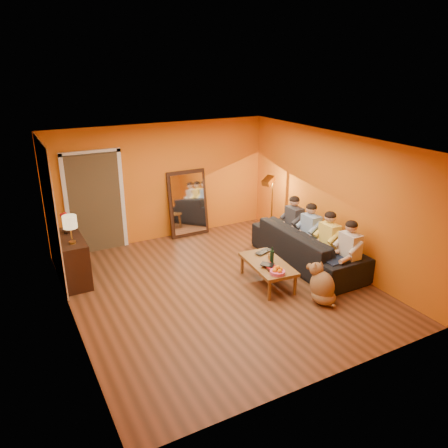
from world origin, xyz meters
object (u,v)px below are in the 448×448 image
coffee_table (267,273)px  wine_bottle (272,255)px  table_lamp (71,230)px  tumbler (270,257)px  mirror_frame (188,203)px  sideboard (72,259)px  person_mid_right (310,233)px  person_far_right (294,224)px  dog (322,283)px  person_mid_left (329,242)px  person_far_left (349,253)px  laptop (265,253)px  floor_lamp (272,209)px  vase (67,229)px  sofa (308,246)px

coffee_table → wine_bottle: 0.37m
table_lamp → tumbler: size_ratio=5.76×
mirror_frame → tumbler: 2.81m
sideboard → person_mid_right: bearing=-17.5°
mirror_frame → person_mid_right: bearing=-57.3°
person_far_right → coffee_table: bearing=-143.0°
wine_bottle → dog: bearing=-66.2°
person_mid_left → tumbler: bearing=168.0°
person_far_left → person_far_right: same height
coffee_table → dog: dog is taller
person_mid_right → laptop: person_mid_right is taller
person_far_left → laptop: 1.52m
dog → person_far_right: person_far_right is taller
dog → person_far_right: (0.83, 1.94, 0.26)m
person_far_left → floor_lamp: bearing=90.7°
coffee_table → vase: vase is taller
mirror_frame → laptop: (0.47, -2.53, -0.33)m
sofa → person_mid_right: size_ratio=2.12×
coffee_table → wine_bottle: wine_bottle is taller
coffee_table → person_far_right: person_far_right is taller
wine_bottle → mirror_frame: bearing=96.7°
dog → tumbler: 1.14m
table_lamp → person_mid_left: (4.37, -1.63, -0.49)m
sideboard → person_mid_left: person_mid_left is taller
mirror_frame → sofa: size_ratio=0.59×
mirror_frame → person_far_right: size_ratio=1.25×
sideboard → table_lamp: bearing=-90.0°
floor_lamp → dog: 2.86m
laptop → person_far_left: bearing=-63.2°
floor_lamp → person_far_right: 0.79m
person_far_right → sideboard: bearing=169.2°
sofa → vase: vase is taller
mirror_frame → tumbler: bearing=-81.5°
sideboard → person_far_right: size_ratio=0.97×
mirror_frame → wine_bottle: 2.96m
table_lamp → person_far_left: bearing=-26.5°
sideboard → dog: (3.54, -2.77, -0.07)m
floor_lamp → person_far_right: bearing=-112.7°
person_far_left → laptop: size_ratio=3.34×
person_far_right → vase: bearing=166.1°
person_far_right → vase: person_far_right is taller
person_mid_left → floor_lamp: bearing=90.9°
sofa → laptop: 0.98m
vase → sofa: bearing=-22.2°
sofa → floor_lamp: 1.48m
table_lamp → person_far_right: (4.37, -0.53, -0.49)m
sofa → mirror_frame: bearing=29.5°
wine_bottle → vase: (-3.13, 2.10, 0.36)m
floor_lamp → laptop: 1.79m
floor_lamp → dog: size_ratio=2.05×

